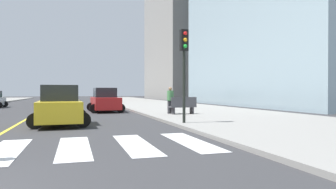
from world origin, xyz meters
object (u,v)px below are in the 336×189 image
object	(u,v)px
car_green_fifth	(70,95)
traffic_light_near_corner	(184,57)
pedestrian_waiting_east	(170,99)
car_red_second	(105,101)
car_gray_fourth	(48,96)
park_bench	(183,106)
car_yellow_third	(60,106)

from	to	relation	value
car_green_fifth	traffic_light_near_corner	size ratio (longest dim) A/B	0.99
car_green_fifth	pedestrian_waiting_east	world-z (taller)	pedestrian_waiting_east
car_red_second	traffic_light_near_corner	xyz separation A→B (m)	(2.62, -11.47, 2.36)
car_red_second	car_gray_fourth	size ratio (longest dim) A/B	1.15
car_red_second	car_green_fifth	xyz separation A→B (m)	(-3.24, 39.22, -0.00)
car_green_fifth	traffic_light_near_corner	world-z (taller)	traffic_light_near_corner
park_bench	car_yellow_third	bearing A→B (deg)	110.03
car_yellow_third	park_bench	size ratio (longest dim) A/B	2.40
car_yellow_third	park_bench	distance (m)	8.20
car_green_fifth	traffic_light_near_corner	bearing A→B (deg)	95.06
car_red_second	car_gray_fourth	bearing A→B (deg)	-80.92
traffic_light_near_corner	park_bench	xyz separation A→B (m)	(1.87, 5.39, -2.57)
car_gray_fourth	car_green_fifth	bearing A→B (deg)	44.59
car_red_second	park_bench	xyz separation A→B (m)	(4.49, -6.08, -0.21)
pedestrian_waiting_east	car_red_second	bearing A→B (deg)	127.39
car_red_second	car_gray_fourth	xyz separation A→B (m)	(-7.08, 35.38, -0.11)
car_green_fifth	pedestrian_waiting_east	bearing A→B (deg)	97.45
traffic_light_near_corner	pedestrian_waiting_east	world-z (taller)	traffic_light_near_corner
car_red_second	traffic_light_near_corner	size ratio (longest dim) A/B	1.00
park_bench	traffic_light_near_corner	bearing A→B (deg)	157.46
car_red_second	car_green_fifth	world-z (taller)	car_red_second
car_yellow_third	car_green_fifth	world-z (taller)	car_yellow_third
car_red_second	pedestrian_waiting_east	bearing A→B (deg)	122.98
car_green_fifth	park_bench	xyz separation A→B (m)	(7.73, -45.30, -0.21)
traffic_light_near_corner	pedestrian_waiting_east	xyz separation A→B (m)	(1.20, 6.06, -2.13)
car_red_second	car_yellow_third	bearing A→B (deg)	69.78
car_green_fifth	traffic_light_near_corner	xyz separation A→B (m)	(5.86, -50.69, 2.36)
traffic_light_near_corner	park_bench	world-z (taller)	traffic_light_near_corner
car_gray_fourth	car_yellow_third	bearing A→B (deg)	-85.25
traffic_light_near_corner	pedestrian_waiting_east	distance (m)	6.53
car_red_second	pedestrian_waiting_east	world-z (taller)	pedestrian_waiting_east
car_gray_fourth	traffic_light_near_corner	size ratio (longest dim) A/B	0.87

